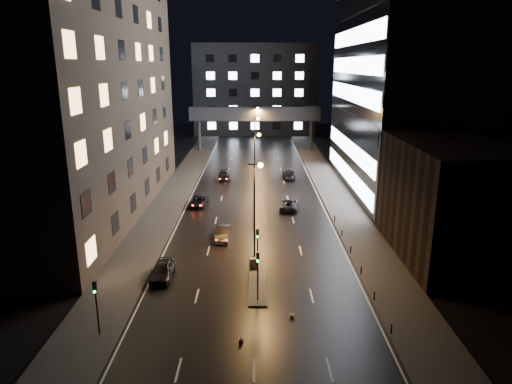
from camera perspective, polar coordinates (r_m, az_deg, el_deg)
ground at (r=78.25m, az=-0.15°, el=1.28°), size 160.00×160.00×0.00m
sidewalk_left at (r=74.48m, az=-9.82°, el=0.36°), size 5.00×110.00×0.15m
sidewalk_right at (r=74.44m, az=9.51°, el=0.36°), size 5.00×110.00×0.15m
building_left at (r=63.93m, az=-21.57°, el=15.12°), size 15.00×48.00×40.00m
building_right_low at (r=50.83m, az=22.97°, el=-0.95°), size 10.00×18.00×12.00m
building_right_glass at (r=76.05m, az=19.95°, el=17.08°), size 20.00×36.00×45.00m
building_far at (r=133.98m, az=-0.13°, el=12.70°), size 34.00×14.00×25.00m
skybridge at (r=106.38m, az=-0.14°, el=9.68°), size 30.00×3.00×10.00m
median_island at (r=42.48m, az=0.20°, el=-11.47°), size 1.60×8.00×0.15m
traffic_signal_near at (r=43.49m, az=0.19°, el=-6.43°), size 0.28×0.34×4.40m
traffic_signal_far at (r=38.45m, az=0.23°, el=-9.52°), size 0.28×0.34×4.40m
traffic_signal_corner at (r=35.98m, az=-19.36°, el=-12.61°), size 0.28×0.34×4.40m
bollard_row at (r=47.46m, az=12.34°, el=-8.32°), size 0.12×25.12×0.90m
streetlight_near at (r=45.67m, az=-0.00°, el=-0.81°), size 1.45×0.50×10.15m
streetlight_mid_a at (r=65.10m, az=-0.03°, el=4.19°), size 1.45×0.50×10.15m
streetlight_mid_b at (r=84.79m, az=-0.04°, el=6.88°), size 1.45×0.50×10.15m
streetlight_far at (r=104.60m, az=-0.05°, el=8.56°), size 1.45×0.50×10.15m
car_away_a at (r=44.33m, az=-11.63°, el=-9.55°), size 1.91×4.74×1.61m
car_away_b at (r=52.73m, az=-4.18°, el=-5.16°), size 1.70×4.51×1.47m
car_away_c at (r=65.34m, az=-7.19°, el=-1.18°), size 2.56×4.85×1.30m
car_away_d at (r=79.50m, az=-4.02°, el=1.99°), size 2.39×5.01×1.41m
car_toward_a at (r=63.42m, az=4.15°, el=-1.57°), size 2.96×5.30×1.40m
car_toward_b at (r=80.75m, az=4.13°, el=2.25°), size 2.19×5.28×1.53m
utility_cabinet at (r=45.09m, az=-0.33°, el=-8.93°), size 0.81×0.60×1.07m
cone_a at (r=34.64m, az=-1.90°, el=-17.96°), size 0.41×0.41×0.55m
cone_b at (r=37.57m, az=4.51°, el=-15.13°), size 0.49×0.49×0.50m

